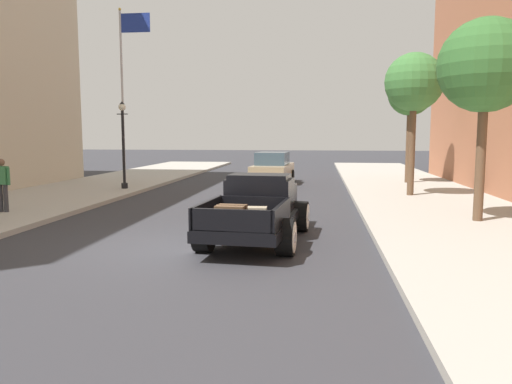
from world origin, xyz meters
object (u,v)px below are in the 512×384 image
(hotrod_truck_black, at_px, (259,208))
(pedestrian_sidewalk_left, at_px, (2,182))
(flagpole, at_px, (126,75))
(street_tree_second, at_px, (414,83))
(street_lamp_far, at_px, (123,138))
(street_tree_nearest, at_px, (486,67))
(car_background_tan, at_px, (273,169))
(street_tree_third, at_px, (410,94))

(hotrod_truck_black, distance_m, pedestrian_sidewalk_left, 8.56)
(flagpole, distance_m, street_tree_second, 15.43)
(street_lamp_far, height_order, street_tree_nearest, street_tree_nearest)
(car_background_tan, relative_size, street_tree_third, 0.80)
(street_lamp_far, height_order, flagpole, flagpole)
(flagpole, bearing_deg, hotrod_truck_black, -57.68)
(hotrod_truck_black, distance_m, street_tree_nearest, 7.30)
(pedestrian_sidewalk_left, bearing_deg, hotrod_truck_black, -14.82)
(car_background_tan, height_order, street_tree_nearest, street_tree_nearest)
(street_lamp_far, distance_m, street_tree_third, 13.95)
(hotrod_truck_black, height_order, street_tree_nearest, street_tree_nearest)
(hotrod_truck_black, height_order, street_tree_third, street_tree_third)
(pedestrian_sidewalk_left, distance_m, street_tree_third, 18.47)
(flagpole, height_order, street_tree_nearest, flagpole)
(hotrod_truck_black, height_order, flagpole, flagpole)
(pedestrian_sidewalk_left, xyz_separation_m, street_tree_nearest, (14.13, 0.25, 3.27))
(street_tree_second, height_order, street_tree_third, street_tree_second)
(pedestrian_sidewalk_left, xyz_separation_m, street_tree_third, (14.14, 11.39, 3.43))
(street_lamp_far, bearing_deg, flagpole, 109.88)
(car_background_tan, height_order, street_tree_third, street_tree_third)
(hotrod_truck_black, distance_m, car_background_tan, 13.37)
(flagpole, bearing_deg, street_tree_nearest, -38.54)
(flagpole, height_order, street_tree_second, flagpole)
(street_tree_second, bearing_deg, car_background_tan, 139.50)
(street_lamp_far, relative_size, flagpole, 0.42)
(pedestrian_sidewalk_left, xyz_separation_m, street_tree_second, (13.33, 6.04, 3.43))
(street_lamp_far, height_order, street_tree_third, street_tree_third)
(flagpole, bearing_deg, car_background_tan, -6.91)
(pedestrian_sidewalk_left, height_order, street_tree_second, street_tree_second)
(hotrod_truck_black, bearing_deg, car_background_tan, 93.94)
(car_background_tan, height_order, street_tree_second, street_tree_second)
(hotrod_truck_black, relative_size, car_background_tan, 1.14)
(hotrod_truck_black, bearing_deg, street_tree_nearest, 22.59)
(pedestrian_sidewalk_left, bearing_deg, street_tree_nearest, 1.01)
(street_tree_nearest, bearing_deg, flagpole, 141.46)
(hotrod_truck_black, xyz_separation_m, street_tree_second, (5.06, 8.23, 3.76))
(street_tree_nearest, relative_size, street_tree_second, 0.99)
(car_background_tan, distance_m, street_tree_nearest, 13.33)
(street_tree_third, bearing_deg, hotrod_truck_black, -113.37)
(street_lamp_far, bearing_deg, car_background_tan, 33.95)
(pedestrian_sidewalk_left, bearing_deg, street_tree_second, 24.39)
(street_tree_second, bearing_deg, pedestrian_sidewalk_left, -155.61)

